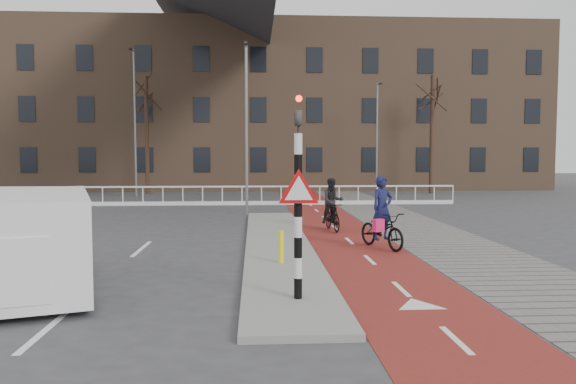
{
  "coord_description": "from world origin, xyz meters",
  "views": [
    {
      "loc": [
        -1.35,
        -11.65,
        2.67
      ],
      "look_at": [
        -0.36,
        5.0,
        1.5
      ],
      "focal_mm": 35.0,
      "sensor_mm": 36.0,
      "label": 1
    }
  ],
  "objects": [
    {
      "name": "tree_mid",
      "position": [
        -8.28,
        25.18,
        3.79
      ],
      "size": [
        0.27,
        0.27,
        7.58
      ],
      "primitive_type": "cylinder",
      "color": "black",
      "rests_on": "ground"
    },
    {
      "name": "streetlight_right",
      "position": [
        6.53,
        24.18,
        3.56
      ],
      "size": [
        0.12,
        0.12,
        7.13
      ],
      "primitive_type": "cylinder",
      "color": "slate",
      "rests_on": "ground"
    },
    {
      "name": "townhouse_row",
      "position": [
        -3.0,
        32.0,
        7.81
      ],
      "size": [
        46.0,
        10.0,
        15.9
      ],
      "color": "#7F6047",
      "rests_on": "ground"
    },
    {
      "name": "bollard",
      "position": [
        -0.74,
        1.21,
        0.5
      ],
      "size": [
        0.12,
        0.12,
        0.75
      ],
      "primitive_type": "cylinder",
      "color": "#FDF70E",
      "rests_on": "curb_island"
    },
    {
      "name": "traffic_signal",
      "position": [
        -0.6,
        -2.02,
        1.99
      ],
      "size": [
        0.8,
        0.8,
        3.68
      ],
      "color": "black",
      "rests_on": "curb_island"
    },
    {
      "name": "cyclist_near",
      "position": [
        2.18,
        3.66,
        0.68
      ],
      "size": [
        1.38,
        2.05,
        2.01
      ],
      "rotation": [
        0.0,
        0.0,
        0.4
      ],
      "color": "black",
      "rests_on": "bike_lane"
    },
    {
      "name": "bike_lane",
      "position": [
        1.5,
        10.0,
        0.01
      ],
      "size": [
        2.5,
        60.0,
        0.01
      ],
      "primitive_type": "cube",
      "color": "maroon",
      "rests_on": "ground"
    },
    {
      "name": "streetlight_left",
      "position": [
        -8.53,
        22.81,
        4.41
      ],
      "size": [
        0.12,
        0.12,
        8.83
      ],
      "primitive_type": "cylinder",
      "color": "slate",
      "rests_on": "ground"
    },
    {
      "name": "curb_island",
      "position": [
        -0.7,
        4.0,
        0.06
      ],
      "size": [
        1.8,
        16.0,
        0.12
      ],
      "primitive_type": "cube",
      "color": "gray",
      "rests_on": "ground"
    },
    {
      "name": "cyclist_far",
      "position": [
        1.29,
        7.22,
        0.75
      ],
      "size": [
        0.83,
        1.7,
        1.8
      ],
      "rotation": [
        0.0,
        0.0,
        0.14
      ],
      "color": "black",
      "rests_on": "bike_lane"
    },
    {
      "name": "tree_right",
      "position": [
        10.27,
        24.64,
        3.85
      ],
      "size": [
        0.27,
        0.27,
        7.71
      ],
      "primitive_type": "cylinder",
      "color": "black",
      "rests_on": "ground"
    },
    {
      "name": "streetlight_near",
      "position": [
        -1.69,
        12.72,
        3.65
      ],
      "size": [
        0.12,
        0.12,
        7.3
      ],
      "primitive_type": "cylinder",
      "color": "slate",
      "rests_on": "ground"
    },
    {
      "name": "sidewalk",
      "position": [
        4.3,
        10.0,
        0.01
      ],
      "size": [
        3.0,
        60.0,
        0.01
      ],
      "primitive_type": "cube",
      "color": "slate",
      "rests_on": "ground"
    },
    {
      "name": "railing",
      "position": [
        -5.0,
        17.0,
        0.31
      ],
      "size": [
        28.0,
        0.1,
        0.99
      ],
      "color": "silver",
      "rests_on": "ground"
    },
    {
      "name": "van",
      "position": [
        -5.47,
        -0.79,
        1.0
      ],
      "size": [
        3.04,
        4.75,
        1.9
      ],
      "rotation": [
        0.0,
        0.0,
        0.31
      ],
      "color": "white",
      "rests_on": "ground"
    },
    {
      "name": "ground",
      "position": [
        0.0,
        0.0,
        0.0
      ],
      "size": [
        120.0,
        120.0,
        0.0
      ],
      "primitive_type": "plane",
      "color": "#38383A",
      "rests_on": "ground"
    }
  ]
}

